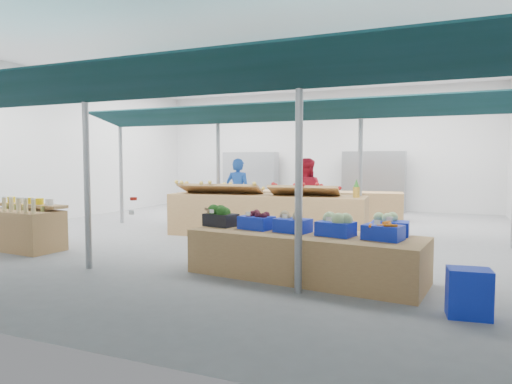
# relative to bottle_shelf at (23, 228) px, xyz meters

# --- Properties ---
(floor) EXTENTS (13.00, 13.00, 0.00)m
(floor) POSITION_rel_bottle_shelf_xyz_m (3.32, 3.26, -0.42)
(floor) COLOR slate
(floor) RESTS_ON ground
(hall) EXTENTS (13.00, 13.00, 13.00)m
(hall) POSITION_rel_bottle_shelf_xyz_m (3.32, 4.70, 2.22)
(hall) COLOR silver
(hall) RESTS_ON ground
(pole_grid) EXTENTS (10.00, 4.60, 3.00)m
(pole_grid) POSITION_rel_bottle_shelf_xyz_m (4.07, 1.51, 1.39)
(pole_grid) COLOR gray
(pole_grid) RESTS_ON floor
(awnings) EXTENTS (9.50, 7.08, 0.30)m
(awnings) POSITION_rel_bottle_shelf_xyz_m (4.07, 1.51, 2.36)
(awnings) COLOR black
(awnings) RESTS_ON pole_grid
(back_shelving_left) EXTENTS (2.00, 0.50, 2.00)m
(back_shelving_left) POSITION_rel_bottle_shelf_xyz_m (0.82, 9.26, 0.58)
(back_shelving_left) COLOR #B23F33
(back_shelving_left) RESTS_ON floor
(back_shelving_right) EXTENTS (2.00, 0.50, 2.00)m
(back_shelving_right) POSITION_rel_bottle_shelf_xyz_m (5.32, 9.26, 0.58)
(back_shelving_right) COLOR #B23F33
(back_shelving_right) RESTS_ON floor
(bottle_shelf) EXTENTS (1.78, 1.19, 1.04)m
(bottle_shelf) POSITION_rel_bottle_shelf_xyz_m (0.00, 0.00, 0.00)
(bottle_shelf) COLOR olive
(bottle_shelf) RESTS_ON floor
(veg_counter) EXTENTS (3.53, 1.53, 0.66)m
(veg_counter) POSITION_rel_bottle_shelf_xyz_m (5.68, 0.02, -0.09)
(veg_counter) COLOR olive
(veg_counter) RESTS_ON floor
(fruit_counter) EXTENTS (4.51, 1.35, 0.95)m
(fruit_counter) POSITION_rel_bottle_shelf_xyz_m (3.83, 3.16, 0.05)
(fruit_counter) COLOR olive
(fruit_counter) RESTS_ON floor
(far_counter) EXTENTS (4.60, 1.49, 0.81)m
(far_counter) POSITION_rel_bottle_shelf_xyz_m (4.22, 6.75, -0.01)
(far_counter) COLOR olive
(far_counter) RESTS_ON floor
(crate_stack) EXTENTS (0.49, 0.37, 0.54)m
(crate_stack) POSITION_rel_bottle_shelf_xyz_m (7.83, -0.91, -0.15)
(crate_stack) COLOR #1026B7
(crate_stack) RESTS_ON floor
(vendor_left) EXTENTS (0.67, 0.47, 1.78)m
(vendor_left) POSITION_rel_bottle_shelf_xyz_m (2.63, 4.26, 0.47)
(vendor_left) COLOR #1946A7
(vendor_left) RESTS_ON floor
(vendor_right) EXTENTS (0.91, 0.73, 1.78)m
(vendor_right) POSITION_rel_bottle_shelf_xyz_m (4.43, 4.26, 0.47)
(vendor_right) COLOR red
(vendor_right) RESTS_ON floor
(crate_broccoli) EXTENTS (0.57, 0.46, 0.35)m
(crate_broccoli) POSITION_rel_bottle_shelf_xyz_m (4.22, 0.19, 0.40)
(crate_broccoli) COLOR black
(crate_broccoli) RESTS_ON veg_counter
(crate_beets) EXTENTS (0.57, 0.46, 0.29)m
(crate_beets) POSITION_rel_bottle_shelf_xyz_m (4.88, 0.11, 0.38)
(crate_beets) COLOR #1026B7
(crate_beets) RESTS_ON veg_counter
(crate_celeriac) EXTENTS (0.57, 0.46, 0.31)m
(crate_celeriac) POSITION_rel_bottle_shelf_xyz_m (5.49, 0.04, 0.39)
(crate_celeriac) COLOR #1026B7
(crate_celeriac) RESTS_ON veg_counter
(crate_cabbage) EXTENTS (0.57, 0.46, 0.35)m
(crate_cabbage) POSITION_rel_bottle_shelf_xyz_m (6.15, -0.03, 0.40)
(crate_cabbage) COLOR #1026B7
(crate_cabbage) RESTS_ON veg_counter
(crate_carrots) EXTENTS (0.57, 0.46, 0.29)m
(crate_carrots) POSITION_rel_bottle_shelf_xyz_m (6.81, -0.11, 0.35)
(crate_carrots) COLOR #1026B7
(crate_carrots) RESTS_ON veg_counter
(sparrow) EXTENTS (0.12, 0.09, 0.11)m
(sparrow) POSITION_rel_bottle_shelf_xyz_m (4.05, 0.09, 0.49)
(sparrow) COLOR brown
(sparrow) RESTS_ON crate_broccoli
(pole_ribbon) EXTENTS (0.12, 0.12, 0.28)m
(pole_ribbon) POSITION_rel_bottle_shelf_xyz_m (2.85, -0.28, 0.66)
(pole_ribbon) COLOR #B2160B
(pole_ribbon) RESTS_ON pole_grid
(apple_heap_yellow) EXTENTS (1.97, 0.94, 0.27)m
(apple_heap_yellow) POSITION_rel_bottle_shelf_xyz_m (2.78, 2.98, 0.70)
(apple_heap_yellow) COLOR #997247
(apple_heap_yellow) RESTS_ON fruit_counter
(apple_heap_red) EXTENTS (1.58, 0.89, 0.27)m
(apple_heap_red) POSITION_rel_bottle_shelf_xyz_m (4.74, 3.11, 0.70)
(apple_heap_red) COLOR #997247
(apple_heap_red) RESTS_ON fruit_counter
(pineapple) EXTENTS (0.14, 0.14, 0.39)m
(pineapple) POSITION_rel_bottle_shelf_xyz_m (5.85, 3.18, 0.71)
(pineapple) COLOR #8C6019
(pineapple) RESTS_ON fruit_counter
(crate_extra) EXTENTS (0.51, 0.41, 0.32)m
(crate_extra) POSITION_rel_bottle_shelf_xyz_m (6.86, 0.31, 0.39)
(crate_extra) COLOR #1026B7
(crate_extra) RESTS_ON veg_counter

